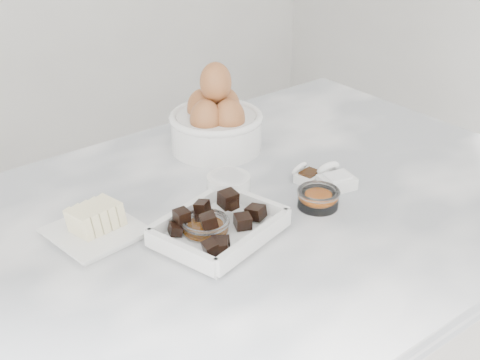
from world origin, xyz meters
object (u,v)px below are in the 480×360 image
Objects in this scene: butter_plate at (93,226)px; salt_spoon at (335,178)px; sugar_ramekin at (229,187)px; vanilla_spoon at (307,175)px; chocolate_dish at (219,225)px; zest_bowl at (318,197)px; honey_bowl at (205,228)px; egg_bowl at (216,122)px.

salt_spoon is at bearing -15.75° from butter_plate.
sugar_ramekin is at bearing 155.65° from salt_spoon.
salt_spoon is at bearing -61.18° from vanilla_spoon.
sugar_ramekin is at bearing 45.09° from chocolate_dish.
zest_bowl is (0.19, -0.03, -0.00)m from chocolate_dish.
salt_spoon reaches higher than zest_bowl.
sugar_ramekin is 0.13m from honey_bowl.
chocolate_dish is at bearing 171.19° from zest_bowl.
butter_plate is at bearing 141.40° from chocolate_dish.
zest_bowl is (0.35, -0.15, -0.00)m from butter_plate.
sugar_ramekin reaches higher than vanilla_spoon.
salt_spoon is (0.29, -0.01, -0.00)m from honey_bowl.
vanilla_spoon is (0.05, 0.08, -0.01)m from zest_bowl.
zest_bowl is 0.90× the size of salt_spoon.
zest_bowl is at bearing -122.27° from vanilla_spoon.
zest_bowl is at bearing -91.20° from egg_bowl.
butter_plate is at bearing -157.85° from egg_bowl.
honey_bowl is at bearing -39.37° from butter_plate.
egg_bowl is at bearing 101.71° from vanilla_spoon.
vanilla_spoon is at bearing 8.62° from honey_bowl.
zest_bowl is (0.10, -0.12, -0.01)m from sugar_ramekin.
egg_bowl is (0.35, 0.14, 0.04)m from butter_plate.
salt_spoon is (0.18, -0.08, -0.01)m from sugar_ramekin.
egg_bowl is at bearing 22.15° from butter_plate.
chocolate_dish reaches higher than sugar_ramekin.
sugar_ramekin reaches higher than zest_bowl.
zest_bowl is (0.21, -0.04, 0.00)m from honey_bowl.
zest_bowl is at bearing -48.28° from sugar_ramekin.
egg_bowl is 0.28m from salt_spoon.
vanilla_spoon is at bearing -10.42° from butter_plate.
vanilla_spoon is (0.05, -0.22, -0.05)m from egg_bowl.
egg_bowl reaches higher than vanilla_spoon.
salt_spoon is (0.07, -0.26, -0.04)m from egg_bowl.
chocolate_dish is 3.63× the size of vanilla_spoon.
zest_bowl is (-0.01, -0.30, -0.04)m from egg_bowl.
butter_plate is 0.18m from honey_bowl.
zest_bowl is 1.20× the size of vanilla_spoon.
butter_plate is 1.75× the size of salt_spoon.
zest_bowl is at bearing -11.22° from honey_bowl.
chocolate_dish is 0.19m from zest_bowl.
chocolate_dish is 2.73× the size of salt_spoon.
egg_bowl reaches higher than chocolate_dish.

